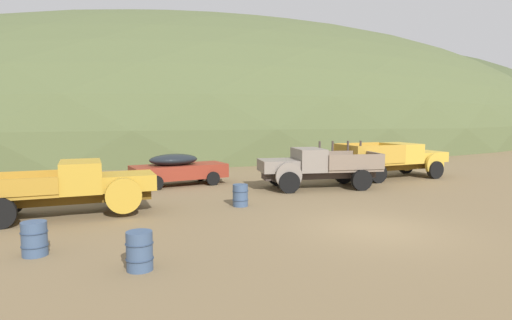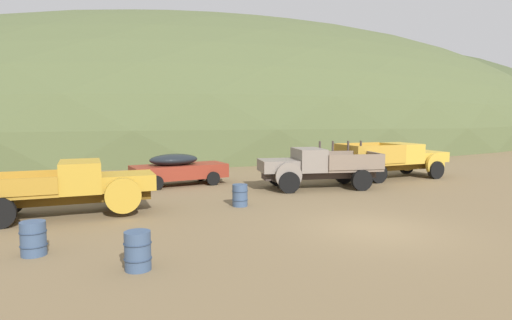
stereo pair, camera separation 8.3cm
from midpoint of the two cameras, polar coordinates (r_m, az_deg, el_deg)
The scene contains 12 objects.
ground_plane at distance 14.03m, azimuth 15.31°, elevation -8.69°, with size 300.00×300.00×0.00m, color brown.
hill_far_left at distance 74.30m, azimuth -4.91°, elevation 3.29°, with size 119.38×88.04×34.74m, color #4C5633.
hill_distant at distance 99.97m, azimuth 10.77°, elevation 3.91°, with size 92.78×87.23×34.73m, color #424C2D.
truck_mustard at distance 16.40m, azimuth -22.04°, elevation -3.21°, with size 6.18×2.81×1.89m.
car_rust_red at distance 22.00m, azimuth -9.47°, elevation -1.10°, with size 4.91×1.96×1.57m.
truck_primer_gray at distance 20.86m, azimuth 7.22°, elevation -0.95°, with size 5.97×3.63×2.16m.
truck_faded_yellow at distance 25.43m, azimuth 18.17°, elevation 0.10°, with size 6.45×2.95×1.91m.
oil_drum_by_truck at distance 16.78m, azimuth -1.95°, elevation -4.60°, with size 0.62×0.62×0.84m.
oil_drum_spare at distance 12.36m, azimuth -26.75°, elevation -9.07°, with size 0.65×0.65×0.86m.
oil_drum_foreground at distance 10.42m, azimuth -14.87°, elevation -11.30°, with size 0.63×0.63×0.89m.
bush_lone_scrub at distance 18.79m, azimuth -18.03°, elevation -4.40°, with size 0.89×0.84×0.81m.
bush_back_edge at distance 20.71m, azimuth -27.01°, elevation -3.44°, with size 1.34×1.32×1.36m.
Camera 2 is at (-9.32, -9.87, 3.51)m, focal length 30.83 mm.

